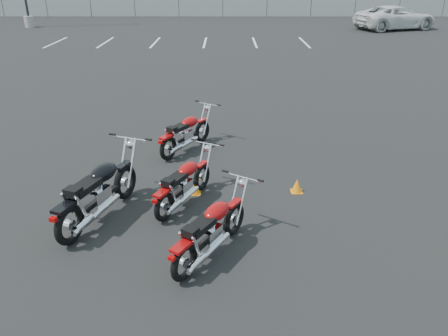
{
  "coord_description": "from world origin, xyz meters",
  "views": [
    {
      "loc": [
        0.22,
        -7.02,
        4.18
      ],
      "look_at": [
        0.2,
        0.6,
        0.65
      ],
      "focal_mm": 35.0,
      "sensor_mm": 36.0,
      "label": 1
    }
  ],
  "objects_px": {
    "motorcycle_front_red": "(186,133)",
    "white_van": "(397,11)",
    "motorcycle_second_black": "(99,192)",
    "motorcycle_rear_red": "(211,230)",
    "motorcycle_third_red": "(184,184)"
  },
  "relations": [
    {
      "from": "motorcycle_front_red",
      "to": "motorcycle_third_red",
      "type": "relative_size",
      "value": 1.0
    },
    {
      "from": "motorcycle_third_red",
      "to": "white_van",
      "type": "distance_m",
      "value": 28.8
    },
    {
      "from": "motorcycle_second_black",
      "to": "motorcycle_rear_red",
      "type": "bearing_deg",
      "value": -28.51
    },
    {
      "from": "motorcycle_front_red",
      "to": "white_van",
      "type": "bearing_deg",
      "value": 60.07
    },
    {
      "from": "motorcycle_second_black",
      "to": "motorcycle_rear_red",
      "type": "distance_m",
      "value": 2.31
    },
    {
      "from": "motorcycle_second_black",
      "to": "white_van",
      "type": "xyz_separation_m",
      "value": [
        14.5,
        26.2,
        0.75
      ]
    },
    {
      "from": "motorcycle_rear_red",
      "to": "white_van",
      "type": "distance_m",
      "value": 30.03
    },
    {
      "from": "motorcycle_front_red",
      "to": "motorcycle_rear_red",
      "type": "xyz_separation_m",
      "value": [
        0.75,
        -4.34,
        0.01
      ]
    },
    {
      "from": "motorcycle_third_red",
      "to": "motorcycle_front_red",
      "type": "bearing_deg",
      "value": 93.91
    },
    {
      "from": "motorcycle_second_black",
      "to": "white_van",
      "type": "distance_m",
      "value": 29.95
    },
    {
      "from": "motorcycle_second_black",
      "to": "motorcycle_rear_red",
      "type": "relative_size",
      "value": 1.24
    },
    {
      "from": "white_van",
      "to": "motorcycle_rear_red",
      "type": "bearing_deg",
      "value": 136.77
    },
    {
      "from": "motorcycle_front_red",
      "to": "white_van",
      "type": "distance_m",
      "value": 26.51
    },
    {
      "from": "motorcycle_second_black",
      "to": "motorcycle_third_red",
      "type": "xyz_separation_m",
      "value": [
        1.46,
        0.54,
        -0.1
      ]
    },
    {
      "from": "motorcycle_rear_red",
      "to": "white_van",
      "type": "relative_size",
      "value": 0.29
    }
  ]
}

